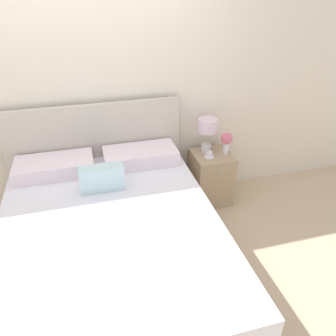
% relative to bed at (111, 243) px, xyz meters
% --- Properties ---
extents(ground_plane, '(12.00, 12.00, 0.00)m').
position_rel_bed_xyz_m(ground_plane, '(0.00, 1.02, -0.33)').
color(ground_plane, '#CCB28E').
extents(wall_back, '(8.00, 0.06, 2.60)m').
position_rel_bed_xyz_m(wall_back, '(0.00, 1.09, 0.97)').
color(wall_back, silver).
rests_on(wall_back, ground_plane).
extents(bed, '(1.71, 2.18, 1.17)m').
position_rel_bed_xyz_m(bed, '(0.00, 0.00, 0.00)').
color(bed, tan).
rests_on(bed, ground_plane).
extents(nightstand, '(0.41, 0.43, 0.58)m').
position_rel_bed_xyz_m(nightstand, '(1.18, 0.79, -0.04)').
color(nightstand, tan).
rests_on(nightstand, ground_plane).
extents(table_lamp, '(0.20, 0.20, 0.37)m').
position_rel_bed_xyz_m(table_lamp, '(1.13, 0.87, 0.51)').
color(table_lamp, white).
rests_on(table_lamp, nightstand).
extents(flower_vase, '(0.12, 0.12, 0.24)m').
position_rel_bed_xyz_m(flower_vase, '(1.32, 0.78, 0.40)').
color(flower_vase, white).
rests_on(flower_vase, nightstand).
extents(teacup, '(0.10, 0.10, 0.06)m').
position_rel_bed_xyz_m(teacup, '(1.13, 0.75, 0.28)').
color(teacup, white).
rests_on(teacup, nightstand).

